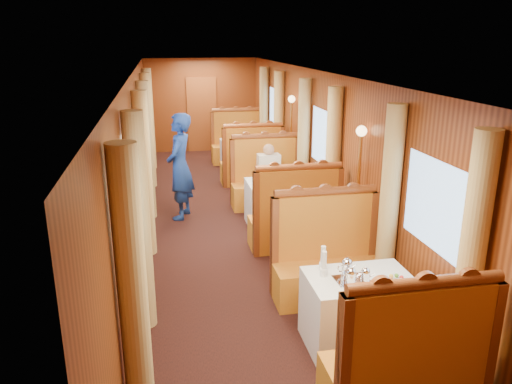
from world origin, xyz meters
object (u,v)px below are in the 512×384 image
object	(u,v)px
banquette_far_fwd	(252,165)
teapot_right	(365,277)
banquette_mid_fwd	(295,221)
fruit_plate	(396,280)
table_far	(244,156)
banquette_near_fwd	(406,370)
steward	(180,167)
table_mid	(279,203)
teapot_back	(347,269)
tea_tray	(352,280)
banquette_far_aft	(238,145)
banquette_mid_aft	(266,184)
rose_vase_far	(245,133)
teapot_left	(351,279)
passenger	(269,170)
banquette_near_aft	(326,264)
table_near	(358,311)
rose_vase_mid	(279,172)

from	to	relation	value
banquette_far_fwd	teapot_right	bearing A→B (deg)	-90.02
banquette_mid_fwd	fruit_plate	xyz separation A→B (m)	(0.31, -2.63, 0.35)
teapot_right	table_far	bearing A→B (deg)	99.38
banquette_near_fwd	steward	size ratio (longest dim) A/B	0.73
table_mid	teapot_back	distance (m)	3.47
banquette_near_fwd	fruit_plate	bearing A→B (deg)	70.71
fruit_plate	tea_tray	bearing A→B (deg)	167.20
banquette_far_fwd	banquette_far_aft	distance (m)	2.03
banquette_mid_aft	steward	xyz separation A→B (m)	(-1.58, -0.36, 0.49)
rose_vase_far	steward	size ratio (longest dim) A/B	0.20
teapot_left	fruit_plate	world-z (taller)	teapot_left
passenger	teapot_right	bearing A→B (deg)	-90.02
banquette_near_aft	table_mid	bearing A→B (deg)	90.00
banquette_near_aft	banquette_mid_fwd	size ratio (longest dim) A/B	1.00
fruit_plate	table_far	bearing A→B (deg)	92.45
banquette_near_aft	banquette_far_fwd	bearing A→B (deg)	90.00
rose_vase_far	teapot_back	bearing A→B (deg)	-91.29
table_near	teapot_back	size ratio (longest dim) A/B	5.89
banquette_far_aft	tea_tray	size ratio (longest dim) A/B	3.94
steward	passenger	world-z (taller)	steward
teapot_right	banquette_mid_aft	bearing A→B (deg)	99.37
table_mid	teapot_back	bearing A→B (deg)	-92.11
table_near	passenger	world-z (taller)	passenger
teapot_right	teapot_back	bearing A→B (deg)	135.01
banquette_far_fwd	steward	bearing A→B (deg)	-130.88
banquette_mid_fwd	teapot_right	xyz separation A→B (m)	(-0.00, -2.60, 0.39)
banquette_far_aft	fruit_plate	size ratio (longest dim) A/B	5.83
banquette_near_aft	banquette_mid_fwd	world-z (taller)	same
teapot_left	banquette_far_aft	bearing A→B (deg)	88.02
banquette_far_fwd	rose_vase_mid	size ratio (longest dim) A/B	3.72
table_near	rose_vase_far	xyz separation A→B (m)	(0.03, 6.97, 0.55)
banquette_far_aft	banquette_near_aft	bearing A→B (deg)	-90.00
teapot_back	steward	bearing A→B (deg)	107.69
table_near	banquette_far_fwd	size ratio (longest dim) A/B	0.78
teapot_back	steward	xyz separation A→B (m)	(-1.46, 4.09, 0.09)
table_near	teapot_back	xyz separation A→B (m)	(-0.13, 0.06, 0.45)
banquette_near_fwd	fruit_plate	distance (m)	0.99
table_far	rose_vase_far	world-z (taller)	rose_vase_far
steward	table_far	bearing A→B (deg)	169.08
banquette_far_fwd	steward	world-z (taller)	steward
banquette_near_fwd	table_far	distance (m)	8.01
table_mid	tea_tray	distance (m)	3.57
table_mid	table_far	size ratio (longest dim) A/B	1.00
banquette_mid_aft	fruit_plate	world-z (taller)	banquette_mid_aft
teapot_back	passenger	size ratio (longest dim) A/B	0.23
banquette_near_fwd	banquette_mid_fwd	bearing A→B (deg)	90.00
banquette_far_fwd	steward	xyz separation A→B (m)	(-1.58, -1.83, 0.49)
teapot_right	table_mid	bearing A→B (deg)	99.36
banquette_near_fwd	teapot_right	size ratio (longest dim) A/B	8.99
fruit_plate	steward	xyz separation A→B (m)	(-1.89, 4.30, 0.14)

